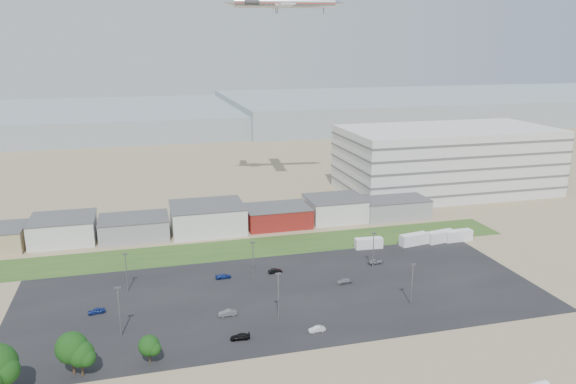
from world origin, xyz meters
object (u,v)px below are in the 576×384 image
object	(u,v)px
parked_car_8	(375,262)
parked_car_11	(275,271)
airliner	(285,3)
parked_car_4	(228,313)
parked_car_5	(96,311)
parked_car_3	(240,337)
parked_car_12	(344,281)
parked_car_6	(223,276)
parked_car_13	(317,329)
box_trailer_a	(369,243)

from	to	relation	value
parked_car_8	parked_car_11	size ratio (longest dim) A/B	1.10
airliner	parked_car_4	bearing A→B (deg)	-105.60
parked_car_5	parked_car_8	xyz separation A→B (m)	(69.26, 10.50, 0.04)
parked_car_3	parked_car_11	xyz separation A→B (m)	(14.47, 30.19, 0.01)
parked_car_4	parked_car_12	xyz separation A→B (m)	(29.87, 9.27, -0.09)
airliner	parked_car_8	xyz separation A→B (m)	(5.35, -72.90, -69.34)
parked_car_6	parked_car_5	bearing A→B (deg)	108.08
airliner	parked_car_13	world-z (taller)	airliner
parked_car_6	parked_car_11	size ratio (longest dim) A/B	1.11
parked_car_6	parked_car_11	bearing A→B (deg)	-93.97
parked_car_3	airliner	bearing A→B (deg)	164.82
parked_car_6	parked_car_4	bearing A→B (deg)	170.47
box_trailer_a	parked_car_12	xyz separation A→B (m)	(-15.23, -21.02, -0.93)
parked_car_3	parked_car_11	size ratio (longest dim) A/B	1.11
box_trailer_a	parked_car_4	world-z (taller)	box_trailer_a
parked_car_11	parked_car_12	xyz separation A→B (m)	(14.61, -10.44, -0.02)
parked_car_5	parked_car_13	size ratio (longest dim) A/B	1.06
box_trailer_a	parked_car_8	world-z (taller)	box_trailer_a
box_trailer_a	parked_car_6	distance (m)	44.27
parked_car_5	box_trailer_a	bearing A→B (deg)	99.36
parked_car_4	parked_car_13	world-z (taller)	parked_car_4
parked_car_3	parked_car_6	bearing A→B (deg)	-178.21
box_trailer_a	parked_car_13	world-z (taller)	box_trailer_a
parked_car_12	parked_car_13	bearing A→B (deg)	-38.10
parked_car_11	parked_car_13	world-z (taller)	parked_car_11
parked_car_5	parked_car_11	world-z (taller)	parked_car_5
parked_car_3	parked_car_8	size ratio (longest dim) A/B	1.01
parked_car_11	parked_car_6	bearing A→B (deg)	83.07
airliner	parked_car_3	size ratio (longest dim) A/B	11.13
parked_car_6	parked_car_8	bearing A→B (deg)	-94.91
parked_car_11	parked_car_5	bearing A→B (deg)	98.64
airliner	parked_car_11	distance (m)	102.33
parked_car_13	parked_car_11	bearing A→B (deg)	177.05
parked_car_12	parked_car_6	bearing A→B (deg)	-115.65
parked_car_8	parked_car_3	bearing A→B (deg)	125.52
parked_car_11	parked_car_12	size ratio (longest dim) A/B	0.92
parked_car_6	parked_car_12	bearing A→B (deg)	-114.28
airliner	parked_car_13	distance (m)	126.06
parked_car_3	parked_car_12	xyz separation A→B (m)	(29.08, 19.75, -0.01)
parked_car_4	parked_car_11	xyz separation A→B (m)	(15.27, 19.70, -0.07)
airliner	parked_car_5	distance (m)	125.92
box_trailer_a	parked_car_13	size ratio (longest dim) A/B	2.33
parked_car_11	parked_car_12	bearing A→B (deg)	-131.99
parked_car_6	parked_car_8	distance (m)	40.14
parked_car_4	parked_car_8	size ratio (longest dim) A/B	1.01
box_trailer_a	parked_car_5	distance (m)	75.42
parked_car_5	parked_car_11	distance (m)	43.81
parked_car_4	parked_car_8	distance (m)	46.23
parked_car_3	parked_car_6	xyz separation A→B (m)	(1.31, 30.30, -0.00)
box_trailer_a	airliner	world-z (taller)	airliner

